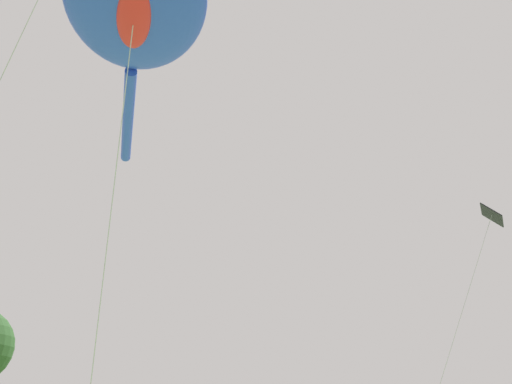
{
  "coord_description": "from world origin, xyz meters",
  "views": [
    {
      "loc": [
        -10.92,
        0.73,
        1.52
      ],
      "look_at": [
        -0.94,
        7.34,
        6.84
      ],
      "focal_mm": 36.88,
      "sensor_mm": 36.0,
      "label": 1
    }
  ],
  "objects": [
    {
      "name": "small_kite_streamer_purple",
      "position": [
        10.75,
        3.8,
        8.99
      ],
      "size": [
        2.92,
        4.07,
        9.73
      ],
      "rotation": [
        0.0,
        0.0,
        -1.58
      ],
      "color": "black",
      "rests_on": "ground"
    },
    {
      "name": "big_show_kite",
      "position": [
        -3.92,
        9.1,
        11.27
      ],
      "size": [
        8.8,
        9.45,
        11.81
      ],
      "rotation": [
        0.0,
        0.0,
        -2.3
      ],
      "color": "blue",
      "rests_on": "ground"
    }
  ]
}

